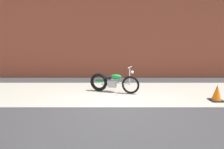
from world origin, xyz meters
TOP-DOWN VIEW (x-y plane):
  - ground_plane at (0.00, 0.00)m, footprint 80.00×80.00m
  - sidewalk_slab at (0.00, 1.75)m, footprint 36.00×3.50m
  - brick_building_wall at (0.00, 5.20)m, footprint 36.00×0.50m
  - motorcycle_green at (-0.18, 1.79)m, footprint 1.93×0.86m
  - traffic_cone at (3.35, 0.63)m, footprint 0.40×0.40m

SIDE VIEW (x-z plane):
  - ground_plane at x=0.00m, z-range 0.00..0.00m
  - sidewalk_slab at x=0.00m, z-range 0.00..0.01m
  - traffic_cone at x=3.35m, z-range -0.03..0.52m
  - motorcycle_green at x=-0.18m, z-range -0.12..0.91m
  - brick_building_wall at x=0.00m, z-range 0.00..5.06m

